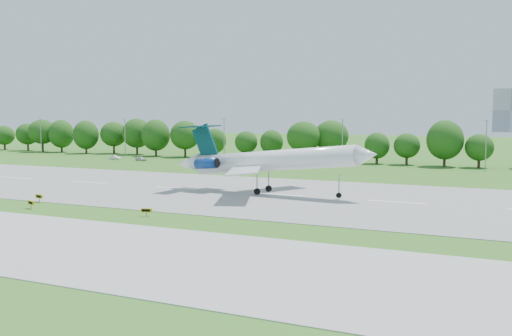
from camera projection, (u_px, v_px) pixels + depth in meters
name	position (u px, v px, depth m)	size (l,w,h in m)	color
ground	(82.00, 209.00, 81.81)	(600.00, 600.00, 0.00)	#2F5D18
runway	(176.00, 188.00, 104.45)	(400.00, 45.00, 0.08)	gray
tree_line	(302.00, 140.00, 164.54)	(288.40, 8.40, 10.40)	#382314
light_poles	(281.00, 140.00, 156.50)	(175.90, 0.25, 12.19)	gray
airliner	(263.00, 160.00, 96.80)	(37.57, 27.20, 11.81)	white
taxi_sign_left	(39.00, 196.00, 88.12)	(1.78, 0.62, 1.25)	gray
taxi_sign_centre	(31.00, 203.00, 82.26)	(1.66, 0.71, 1.18)	gray
taxi_sign_right	(147.00, 210.00, 76.05)	(1.53, 0.67, 1.10)	gray
service_vehicle_a	(115.00, 157.00, 170.67)	(1.25, 3.57, 1.18)	silver
service_vehicle_b	(141.00, 159.00, 165.67)	(1.48, 3.68, 1.25)	silver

